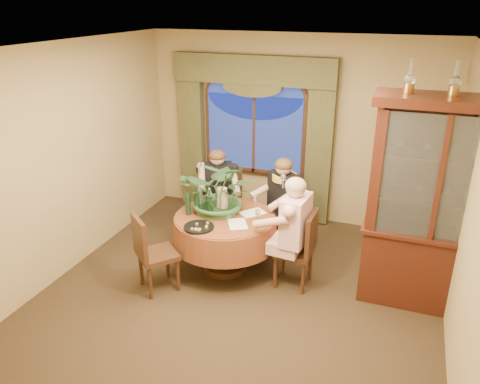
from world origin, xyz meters
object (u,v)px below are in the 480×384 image
(wine_bottle_3, at_px, (197,202))
(wine_bottle_5, at_px, (210,203))
(chair_right, at_px, (294,249))
(dining_table, at_px, (225,243))
(person_scarf, at_px, (283,206))
(centerpiece_plant, at_px, (221,165))
(china_cabinet, at_px, (433,208))
(wine_bottle_0, at_px, (210,200))
(wine_bottle_1, at_px, (199,195))
(wine_bottle_4, at_px, (188,202))
(chair_front_left, at_px, (158,253))
(oil_lamp_center, at_px, (456,78))
(oil_lamp_left, at_px, (410,76))
(person_pink, at_px, (295,235))
(olive_bowl, at_px, (225,215))
(person_back, at_px, (218,194))
(wine_bottle_2, at_px, (209,197))
(stoneware_vase, at_px, (222,199))
(chair_back_right, at_px, (279,218))
(chair_back, at_px, (228,205))

(wine_bottle_3, relative_size, wine_bottle_5, 1.00)
(chair_right, bearing_deg, dining_table, 90.00)
(person_scarf, distance_m, centerpiece_plant, 1.11)
(china_cabinet, bearing_deg, wine_bottle_0, -177.92)
(person_scarf, bearing_deg, wine_bottle_1, 69.23)
(wine_bottle_0, xyz_separation_m, wine_bottle_4, (-0.23, -0.14, 0.00))
(chair_right, bearing_deg, chair_front_left, 115.41)
(oil_lamp_center, height_order, wine_bottle_3, oil_lamp_center)
(oil_lamp_left, xyz_separation_m, person_pink, (-1.02, -0.22, -1.83))
(olive_bowl, bearing_deg, person_scarf, 53.02)
(person_pink, bearing_deg, olive_bowl, 90.83)
(chair_front_left, height_order, wine_bottle_1, wine_bottle_1)
(dining_table, xyz_separation_m, person_pink, (0.91, -0.09, 0.33))
(china_cabinet, height_order, centerpiece_plant, china_cabinet)
(olive_bowl, bearing_deg, dining_table, 132.31)
(dining_table, relative_size, wine_bottle_4, 4.06)
(person_back, xyz_separation_m, wine_bottle_2, (0.16, -0.66, 0.25))
(wine_bottle_3, bearing_deg, dining_table, 9.06)
(olive_bowl, xyz_separation_m, wine_bottle_0, (-0.23, 0.04, 0.14))
(oil_lamp_left, distance_m, chair_front_left, 3.34)
(chair_right, distance_m, stoneware_vase, 1.09)
(dining_table, bearing_deg, chair_right, -2.08)
(wine_bottle_4, bearing_deg, person_back, 89.06)
(chair_back_right, relative_size, chair_back, 1.00)
(chair_front_left, distance_m, person_scarf, 1.80)
(person_back, bearing_deg, chair_right, 119.65)
(oil_lamp_center, xyz_separation_m, chair_front_left, (-2.93, -0.79, -2.05))
(person_scarf, bearing_deg, wine_bottle_5, 83.42)
(dining_table, xyz_separation_m, stoneware_vase, (-0.10, 0.16, 0.53))
(centerpiece_plant, bearing_deg, oil_lamp_left, 0.03)
(wine_bottle_0, bearing_deg, person_pink, -6.21)
(wine_bottle_1, height_order, wine_bottle_3, same)
(centerpiece_plant, distance_m, wine_bottle_0, 0.47)
(wine_bottle_0, distance_m, wine_bottle_3, 0.16)
(chair_right, height_order, chair_back, same)
(chair_back, bearing_deg, centerpiece_plant, 86.50)
(stoneware_vase, xyz_separation_m, wine_bottle_0, (-0.12, -0.13, 0.01))
(olive_bowl, bearing_deg, centerpiece_plant, 128.66)
(person_scarf, relative_size, wine_bottle_1, 4.08)
(wine_bottle_1, distance_m, wine_bottle_2, 0.14)
(oil_lamp_center, bearing_deg, person_scarf, 161.87)
(person_pink, height_order, stoneware_vase, person_pink)
(dining_table, distance_m, person_scarf, 0.95)
(oil_lamp_left, bearing_deg, dining_table, -176.39)
(olive_bowl, height_order, wine_bottle_3, wine_bottle_3)
(oil_lamp_left, bearing_deg, centerpiece_plant, -179.97)
(chair_right, xyz_separation_m, chair_front_left, (-1.48, -0.64, 0.00))
(wine_bottle_0, height_order, wine_bottle_3, same)
(person_pink, height_order, olive_bowl, person_pink)
(person_pink, bearing_deg, wine_bottle_3, 94.11)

